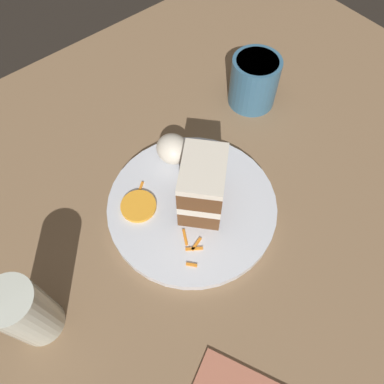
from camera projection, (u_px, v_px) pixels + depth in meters
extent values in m
plane|color=black|center=(231.00, 216.00, 0.64)|extent=(6.00, 6.00, 0.00)
cube|color=#846647|center=(232.00, 210.00, 0.63)|extent=(1.04, 1.15, 0.04)
cylinder|color=silver|center=(192.00, 206.00, 0.60)|extent=(0.27, 0.27, 0.01)
cube|color=brown|center=(202.00, 197.00, 0.58)|extent=(0.11, 0.11, 0.04)
cube|color=silver|center=(202.00, 188.00, 0.56)|extent=(0.11, 0.11, 0.02)
cube|color=brown|center=(203.00, 178.00, 0.54)|extent=(0.11, 0.11, 0.04)
cube|color=silver|center=(203.00, 168.00, 0.51)|extent=(0.11, 0.11, 0.01)
ellipsoid|color=silver|center=(173.00, 149.00, 0.62)|extent=(0.06, 0.05, 0.04)
cylinder|color=orange|center=(138.00, 206.00, 0.59)|extent=(0.06, 0.06, 0.01)
cube|color=orange|center=(141.00, 187.00, 0.61)|extent=(0.02, 0.02, 0.00)
cube|color=orange|center=(187.00, 240.00, 0.56)|extent=(0.02, 0.02, 0.00)
cube|color=orange|center=(194.00, 249.00, 0.56)|extent=(0.02, 0.02, 0.00)
cube|color=orange|center=(192.00, 265.00, 0.54)|extent=(0.02, 0.01, 0.00)
cube|color=orange|center=(196.00, 244.00, 0.56)|extent=(0.01, 0.02, 0.00)
cube|color=orange|center=(199.00, 167.00, 0.63)|extent=(0.01, 0.02, 0.00)
cylinder|color=beige|center=(26.00, 312.00, 0.46)|extent=(0.06, 0.06, 0.12)
cylinder|color=silver|center=(37.00, 319.00, 0.50)|extent=(0.06, 0.06, 0.04)
cylinder|color=#386684|center=(254.00, 82.00, 0.69)|extent=(0.09, 0.09, 0.10)
cylinder|color=#382314|center=(257.00, 64.00, 0.66)|extent=(0.08, 0.08, 0.01)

